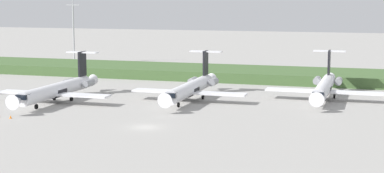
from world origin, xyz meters
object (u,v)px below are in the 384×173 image
(antenna_mast, at_px, (73,27))
(safety_cone_rear_marker, at_px, (11,117))
(regional_jet_second, at_px, (58,89))
(regional_jet_fourth, at_px, (324,87))
(regional_jet_third, at_px, (191,88))

(antenna_mast, height_order, safety_cone_rear_marker, antenna_mast)
(regional_jet_second, relative_size, regional_jet_fourth, 1.00)
(antenna_mast, bearing_deg, regional_jet_second, -64.64)
(regional_jet_second, bearing_deg, regional_jet_fourth, 20.30)
(regional_jet_second, distance_m, regional_jet_third, 25.99)
(regional_jet_third, height_order, safety_cone_rear_marker, regional_jet_third)
(regional_jet_third, xyz_separation_m, safety_cone_rear_marker, (-23.65, -26.53, -2.26))
(regional_jet_third, bearing_deg, regional_jet_second, -158.70)
(regional_jet_fourth, xyz_separation_m, safety_cone_rear_marker, (-48.72, -35.32, -2.26))
(regional_jet_third, relative_size, regional_jet_fourth, 1.00)
(regional_jet_fourth, bearing_deg, regional_jet_second, -159.70)
(regional_jet_fourth, bearing_deg, regional_jet_third, -160.68)
(regional_jet_third, bearing_deg, regional_jet_fourth, 19.32)
(regional_jet_second, relative_size, antenna_mast, 1.13)
(regional_jet_fourth, relative_size, antenna_mast, 1.13)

